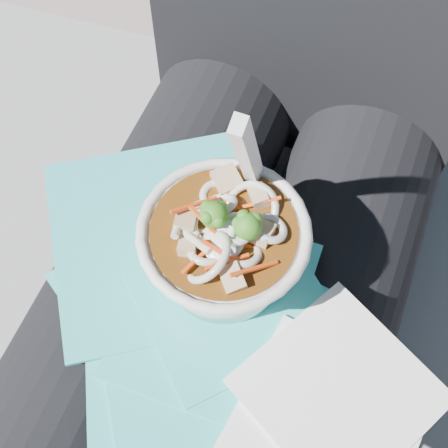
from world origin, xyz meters
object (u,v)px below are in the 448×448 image
(stone_ledge, at_px, (258,297))
(plastic_bag, at_px, (201,318))
(lap, at_px, (222,305))
(person_body, at_px, (255,221))
(udon_bowl, at_px, (224,246))

(stone_ledge, distance_m, plastic_bag, 0.46)
(lap, bearing_deg, plastic_bag, -88.83)
(lap, height_order, plastic_bag, plastic_bag)
(stone_ledge, bearing_deg, plastic_bag, -89.71)
(plastic_bag, bearing_deg, stone_ledge, 90.29)
(stone_ledge, relative_size, person_body, 0.97)
(person_body, relative_size, udon_bowl, 5.35)
(udon_bowl, bearing_deg, person_body, 92.71)
(stone_ledge, distance_m, lap, 0.35)
(person_body, bearing_deg, plastic_bag, -89.59)
(person_body, bearing_deg, stone_ledge, 90.00)
(stone_ledge, bearing_deg, udon_bowl, -88.29)
(stone_ledge, relative_size, lap, 2.08)
(lap, xyz_separation_m, plastic_bag, (0.00, -0.05, 0.09))
(person_body, distance_m, udon_bowl, 0.16)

